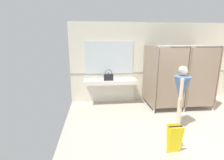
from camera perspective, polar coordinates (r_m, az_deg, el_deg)
The scene contains 10 objects.
ground_plane at distance 4.72m, azimuth 24.57°, elevation -16.70°, with size 6.22×5.55×0.10m, color #B2A899.
wall_back at distance 6.46m, azimuth 14.40°, elevation 5.89°, with size 6.22×0.12×2.85m, color beige.
wall_back_tile_band at distance 6.45m, azimuth 14.41°, elevation 2.52°, with size 6.22×0.01×0.06m, color #9E937F.
vanity_counter at distance 5.95m, azimuth -0.69°, elevation -1.83°, with size 1.82×0.58×1.01m.
mirror_panel at distance 5.97m, azimuth -0.91°, elevation 7.66°, with size 1.72×0.02×1.15m, color silver.
bathroom_stalls at distance 5.90m, azimuth 22.47°, elevation 1.38°, with size 2.05×1.31×2.10m.
person_standing at distance 4.51m, azimuth 22.71°, elevation -3.08°, with size 0.55×0.55×1.63m.
handbag at distance 5.63m, azimuth -1.19°, elevation 1.07°, with size 0.32×0.11×0.37m.
soap_dispenser at distance 5.94m, azimuth -1.32°, elevation 1.46°, with size 0.07×0.07×0.21m.
wet_floor_sign at distance 3.75m, azimuth 20.63°, elevation -18.31°, with size 0.28×0.19×0.59m.
Camera 1 is at (-2.28, -3.45, 2.23)m, focal length 26.66 mm.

